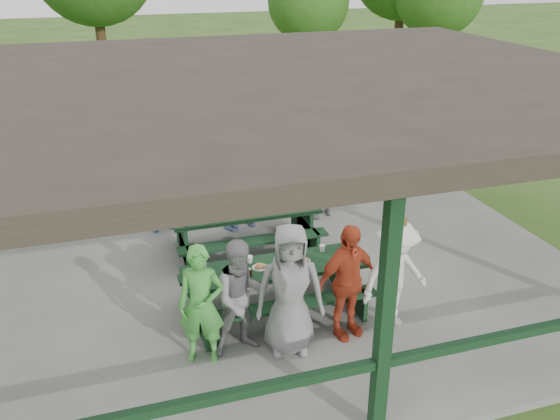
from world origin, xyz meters
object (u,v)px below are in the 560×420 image
object	(u,v)px
contestant_grey_mid	(290,290)
pickup_truck	(275,117)
contestant_grey_left	(242,297)
farm_trailer	(101,114)
contestant_red	(347,282)
spectator_lblue	(240,186)
picnic_table_far	(246,225)
picnic_table_near	(275,282)
spectator_blue	(159,187)
spectator_grey	(316,183)
contestant_white_fedora	(395,275)
contestant_green	(201,305)

from	to	relation	value
contestant_grey_mid	pickup_truck	bearing A→B (deg)	86.09
contestant_grey_left	farm_trailer	world-z (taller)	contestant_grey_left
contestant_red	farm_trailer	bearing A→B (deg)	90.25
contestant_grey_left	spectator_lblue	bearing A→B (deg)	71.12
picnic_table_far	pickup_truck	distance (m)	6.73
spectator_lblue	farm_trailer	size ratio (longest dim) A/B	0.43
contestant_red	spectator_lblue	distance (m)	3.82
contestant_grey_mid	picnic_table_near	bearing A→B (deg)	96.86
contestant_red	farm_trailer	size ratio (longest dim) A/B	0.42
picnic_table_far	spectator_blue	bearing A→B (deg)	136.24
picnic_table_far	spectator_lblue	bearing A→B (deg)	81.37
spectator_grey	pickup_truck	distance (m)	5.35
contestant_white_fedora	farm_trailer	bearing A→B (deg)	99.44
contestant_grey_left	contestant_grey_mid	size ratio (longest dim) A/B	0.88
pickup_truck	farm_trailer	world-z (taller)	pickup_truck
contestant_grey_mid	contestant_white_fedora	world-z (taller)	contestant_grey_mid
spectator_blue	farm_trailer	world-z (taller)	spectator_blue
picnic_table_far	contestant_green	size ratio (longest dim) A/B	1.58
contestant_white_fedora	farm_trailer	world-z (taller)	contestant_white_fedora
contestant_red	pickup_truck	world-z (taller)	contestant_red
spectator_lblue	spectator_blue	world-z (taller)	spectator_blue
spectator_lblue	contestant_green	bearing A→B (deg)	50.04
picnic_table_near	spectator_blue	distance (m)	3.51
contestant_grey_mid	contestant_white_fedora	bearing A→B (deg)	15.08
picnic_table_far	picnic_table_near	bearing A→B (deg)	-92.46
contestant_green	spectator_grey	bearing A→B (deg)	70.57
picnic_table_near	contestant_white_fedora	bearing A→B (deg)	-30.04
pickup_truck	farm_trailer	bearing A→B (deg)	55.63
contestant_green	spectator_grey	world-z (taller)	contestant_green
picnic_table_near	contestant_grey_mid	distance (m)	1.03
contestant_red	pickup_truck	xyz separation A→B (m)	(1.80, 9.10, -0.19)
contestant_grey_left	spectator_grey	size ratio (longest dim) A/B	1.12
picnic_table_near	spectator_grey	bearing A→B (deg)	59.45
contestant_grey_left	farm_trailer	size ratio (longest dim) A/B	0.41
contestant_grey_mid	farm_trailer	size ratio (longest dim) A/B	0.46
contestant_grey_mid	spectator_lblue	distance (m)	3.88
picnic_table_near	spectator_lblue	world-z (taller)	spectator_lblue
contestant_green	spectator_blue	size ratio (longest dim) A/B	0.93
picnic_table_near	picnic_table_far	xyz separation A→B (m)	(0.09, 2.00, -0.00)
contestant_red	spectator_blue	world-z (taller)	spectator_blue
contestant_green	farm_trailer	xyz separation A→B (m)	(-0.83, 11.03, -0.23)
contestant_white_fedora	spectator_lblue	bearing A→B (deg)	99.94
contestant_green	pickup_truck	world-z (taller)	contestant_green
contestant_green	pickup_truck	size ratio (longest dim) A/B	0.31
picnic_table_near	spectator_grey	distance (m)	3.46
contestant_white_fedora	pickup_truck	world-z (taller)	contestant_white_fedora
picnic_table_near	farm_trailer	world-z (taller)	farm_trailer
pickup_truck	farm_trailer	xyz separation A→B (m)	(-4.59, 1.98, -0.05)
contestant_white_fedora	spectator_blue	size ratio (longest dim) A/B	0.95
picnic_table_near	pickup_truck	distance (m)	8.65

